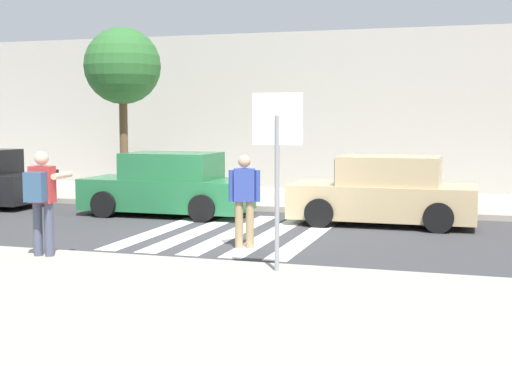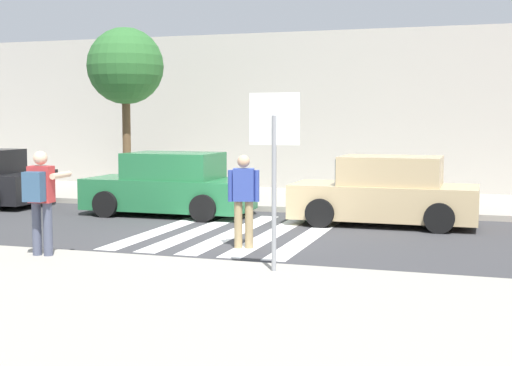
{
  "view_description": "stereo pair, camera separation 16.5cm",
  "coord_description": "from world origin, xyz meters",
  "px_view_note": "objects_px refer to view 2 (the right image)",
  "views": [
    {
      "loc": [
        4.79,
        -13.76,
        2.41
      ],
      "look_at": [
        0.6,
        -0.2,
        1.1
      ],
      "focal_mm": 50.0,
      "sensor_mm": 36.0,
      "label": 1
    },
    {
      "loc": [
        4.95,
        -13.71,
        2.41
      ],
      "look_at": [
        0.6,
        -0.2,
        1.1
      ],
      "focal_mm": 50.0,
      "sensor_mm": 36.0,
      "label": 2
    }
  ],
  "objects_px": {
    "parked_car_tan": "(386,193)",
    "street_tree_west": "(125,67)",
    "stop_sign": "(274,142)",
    "parked_car_green": "(170,186)",
    "photographer_with_backpack": "(41,194)",
    "pedestrian_crossing": "(244,196)"
  },
  "relations": [
    {
      "from": "parked_car_tan",
      "to": "street_tree_west",
      "type": "distance_m",
      "value": 8.82
    },
    {
      "from": "parked_car_tan",
      "to": "stop_sign",
      "type": "bearing_deg",
      "value": -97.96
    },
    {
      "from": "parked_car_green",
      "to": "parked_car_tan",
      "type": "relative_size",
      "value": 1.0
    },
    {
      "from": "photographer_with_backpack",
      "to": "pedestrian_crossing",
      "type": "bearing_deg",
      "value": 41.11
    },
    {
      "from": "photographer_with_backpack",
      "to": "pedestrian_crossing",
      "type": "distance_m",
      "value": 3.59
    },
    {
      "from": "stop_sign",
      "to": "photographer_with_backpack",
      "type": "bearing_deg",
      "value": -179.07
    },
    {
      "from": "stop_sign",
      "to": "street_tree_west",
      "type": "relative_size",
      "value": 0.54
    },
    {
      "from": "photographer_with_backpack",
      "to": "parked_car_tan",
      "type": "bearing_deg",
      "value": 51.68
    },
    {
      "from": "photographer_with_backpack",
      "to": "stop_sign",
      "type": "bearing_deg",
      "value": 0.93
    },
    {
      "from": "parked_car_green",
      "to": "street_tree_west",
      "type": "bearing_deg",
      "value": 134.8
    },
    {
      "from": "pedestrian_crossing",
      "to": "parked_car_tan",
      "type": "relative_size",
      "value": 0.42
    },
    {
      "from": "stop_sign",
      "to": "parked_car_green",
      "type": "xyz_separation_m",
      "value": [
        -4.45,
        6.02,
        -1.33
      ]
    },
    {
      "from": "parked_car_green",
      "to": "photographer_with_backpack",
      "type": "bearing_deg",
      "value": -85.41
    },
    {
      "from": "street_tree_west",
      "to": "stop_sign",
      "type": "bearing_deg",
      "value": -50.8
    },
    {
      "from": "stop_sign",
      "to": "photographer_with_backpack",
      "type": "xyz_separation_m",
      "value": [
        -3.96,
        -0.06,
        -0.89
      ]
    },
    {
      "from": "pedestrian_crossing",
      "to": "street_tree_west",
      "type": "height_order",
      "value": "street_tree_west"
    },
    {
      "from": "pedestrian_crossing",
      "to": "parked_car_tan",
      "type": "distance_m",
      "value": 4.28
    },
    {
      "from": "photographer_with_backpack",
      "to": "parked_car_tan",
      "type": "xyz_separation_m",
      "value": [
        4.81,
        6.08,
        -0.44
      ]
    },
    {
      "from": "parked_car_tan",
      "to": "street_tree_west",
      "type": "height_order",
      "value": "street_tree_west"
    },
    {
      "from": "stop_sign",
      "to": "pedestrian_crossing",
      "type": "xyz_separation_m",
      "value": [
        -1.26,
        2.3,
        -1.08
      ]
    },
    {
      "from": "parked_car_tan",
      "to": "street_tree_west",
      "type": "relative_size",
      "value": 0.85
    },
    {
      "from": "stop_sign",
      "to": "parked_car_green",
      "type": "bearing_deg",
      "value": 126.5
    }
  ]
}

